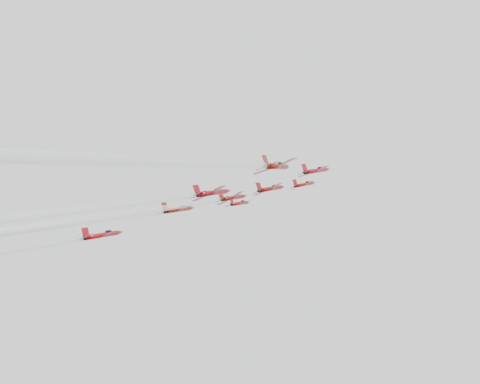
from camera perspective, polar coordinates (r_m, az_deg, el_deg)
The scene contains 8 objects.
jet_lead at distance 158.05m, azimuth 6.87°, elevation 0.83°, with size 8.47×10.99×6.44m.
jet_row2_left at distance 153.75m, azimuth -0.01°, elevation -1.19°, with size 8.56×11.12×6.52m.
jet_row2_center at distance 141.13m, azimuth 3.30°, elevation 0.38°, with size 9.41×12.21×7.16m.
jet_row2_right at distance 133.78m, azimuth 8.13°, elevation 2.29°, with size 9.20×11.95×7.00m.
jet_center at distance 103.34m, azimuth -13.98°, elevation -2.39°, with size 8.64×83.31×44.84m.
jet_rear_left at distance 96.25m, azimuth -24.13°, elevation -4.27°, with size 9.23×89.03×47.91m.
jet_rear_right at distance 82.92m, azimuth -22.00°, elevation -2.28°, with size 9.38×90.40×48.65m.
jet_rear_farright at distance 69.04m, azimuth -15.56°, elevation 1.55°, with size 9.63×92.86×49.98m.
Camera 1 is at (73.58, -89.25, 84.39)m, focal length 40.00 mm.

